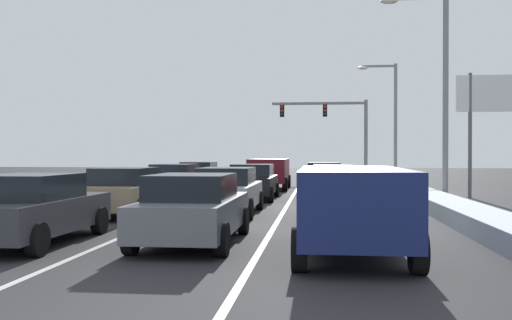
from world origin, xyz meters
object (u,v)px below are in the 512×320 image
sedan_green_right_lane_second (333,194)px  sedan_green_left_lane_fourth (199,176)px  suv_navy_right_lane_nearest (352,202)px  sedan_tan_left_lane_second (126,191)px  sedan_gray_center_lane_nearest (193,208)px  roadside_sign_right (494,107)px  traffic_light_gantry (336,122)px  sedan_charcoal_left_lane_nearest (32,209)px  sedan_black_center_lane_third (253,182)px  street_lamp_right_near (436,78)px  sedan_silver_center_lane_second (227,191)px  sedan_red_right_lane_third (333,183)px  sedan_white_right_lane_fourth (324,177)px  sedan_navy_left_lane_third (175,181)px  street_lamp_right_mid (390,111)px  suv_maroon_center_lane_fourth (269,171)px

sedan_green_right_lane_second → sedan_green_left_lane_fourth: same height
suv_navy_right_lane_nearest → sedan_tan_left_lane_second: size_ratio=1.09×
sedan_gray_center_lane_nearest → roadside_sign_right: roadside_sign_right is taller
suv_navy_right_lane_nearest → roadside_sign_right: (6.99, 14.98, 3.00)m
suv_navy_right_lane_nearest → traffic_light_gantry: (0.76, 34.69, 3.48)m
roadside_sign_right → sedan_charcoal_left_lane_nearest: bearing=-133.9°
traffic_light_gantry → sedan_green_left_lane_fourth: bearing=-117.3°
sedan_gray_center_lane_nearest → sedan_green_left_lane_fourth: size_ratio=1.00×
sedan_tan_left_lane_second → sedan_black_center_lane_third: bearing=63.6°
suv_navy_right_lane_nearest → street_lamp_right_near: size_ratio=0.59×
sedan_gray_center_lane_nearest → sedan_green_left_lane_fourth: 18.87m
sedan_tan_left_lane_second → sedan_silver_center_lane_second: bearing=8.4°
sedan_red_right_lane_third → sedan_white_right_lane_fourth: bearing=93.0°
sedan_navy_left_lane_third → street_lamp_right_near: 11.60m
sedan_green_left_lane_fourth → street_lamp_right_near: street_lamp_right_near is taller
suv_navy_right_lane_nearest → sedan_white_right_lane_fourth: suv_navy_right_lane_nearest is taller
sedan_white_right_lane_fourth → sedan_green_left_lane_fourth: 6.79m
suv_navy_right_lane_nearest → sedan_gray_center_lane_nearest: size_ratio=1.09×
sedan_tan_left_lane_second → traffic_light_gantry: bearing=75.1°
sedan_white_right_lane_fourth → sedan_tan_left_lane_second: 13.60m
sedan_gray_center_lane_nearest → street_lamp_right_mid: size_ratio=0.56×
suv_maroon_center_lane_fourth → roadside_sign_right: (10.30, -5.27, 3.00)m
sedan_tan_left_lane_second → traffic_light_gantry: 29.33m
traffic_light_gantry → sedan_red_right_lane_third: bearing=-92.0°
sedan_tan_left_lane_second → traffic_light_gantry: traffic_light_gantry is taller
sedan_gray_center_lane_nearest → traffic_light_gantry: (4.10, 33.63, 3.73)m
sedan_red_right_lane_third → sedan_gray_center_lane_nearest: same height
sedan_red_right_lane_third → sedan_black_center_lane_third: bearing=168.9°
sedan_white_right_lane_fourth → sedan_silver_center_lane_second: 11.97m
sedan_white_right_lane_fourth → sedan_green_left_lane_fourth: (-6.72, 0.97, 0.00)m
suv_navy_right_lane_nearest → traffic_light_gantry: 34.87m
roadside_sign_right → sedan_green_right_lane_second: bearing=-128.6°
suv_maroon_center_lane_fourth → traffic_light_gantry: traffic_light_gantry is taller
sedan_green_right_lane_second → sedan_green_left_lane_fourth: bearing=116.7°
sedan_green_right_lane_second → suv_maroon_center_lane_fourth: 14.65m
sedan_silver_center_lane_second → street_lamp_right_near: street_lamp_right_near is taller
roadside_sign_right → sedan_gray_center_lane_nearest: bearing=-126.6°
sedan_gray_center_lane_nearest → sedan_charcoal_left_lane_nearest: 3.48m
sedan_white_right_lane_fourth → roadside_sign_right: size_ratio=0.82×
traffic_light_gantry → street_lamp_right_near: street_lamp_right_near is taller
sedan_gray_center_lane_nearest → traffic_light_gantry: bearing=83.1°
sedan_black_center_lane_third → traffic_light_gantry: 22.17m
sedan_tan_left_lane_second → roadside_sign_right: roadside_sign_right is taller
sedan_black_center_lane_third → street_lamp_right_mid: 17.59m
traffic_light_gantry → sedan_white_right_lane_fourth: bearing=-93.9°
suv_navy_right_lane_nearest → sedan_green_right_lane_second: (-0.21, 5.94, -0.25)m
sedan_silver_center_lane_second → sedan_black_center_lane_third: 6.19m
sedan_tan_left_lane_second → suv_navy_right_lane_nearest: bearing=-44.4°
sedan_green_right_lane_second → street_lamp_right_near: bearing=56.0°
sedan_green_left_lane_fourth → sedan_white_right_lane_fourth: bearing=-8.2°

